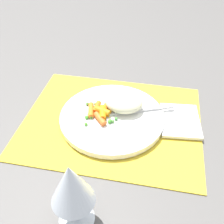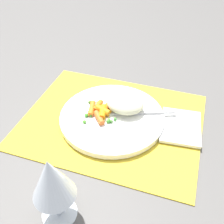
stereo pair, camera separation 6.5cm
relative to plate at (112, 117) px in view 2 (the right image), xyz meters
name	(u,v)px [view 2 (the right image)]	position (x,y,z in m)	size (l,w,h in m)	color
ground_plane	(112,121)	(0.00, 0.00, -0.01)	(2.40, 2.40, 0.00)	#565451
placemat	(112,120)	(0.00, 0.00, -0.01)	(0.46, 0.36, 0.01)	gold
plate	(112,117)	(0.00, 0.00, 0.00)	(0.27, 0.27, 0.02)	white
rice_mound	(125,104)	(-0.03, -0.03, 0.03)	(0.10, 0.08, 0.04)	beige
carrot_portion	(100,111)	(0.03, 0.00, 0.02)	(0.07, 0.09, 0.02)	orange
pea_scatter	(98,115)	(0.03, 0.02, 0.01)	(0.09, 0.09, 0.01)	#558D3C
fork	(129,114)	(-0.04, -0.02, 0.01)	(0.19, 0.08, 0.01)	#BDBDBD
wine_glass	(51,180)	(0.01, 0.28, 0.09)	(0.08, 0.08, 0.16)	silver
napkin	(181,126)	(-0.17, -0.02, 0.00)	(0.10, 0.13, 0.01)	white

